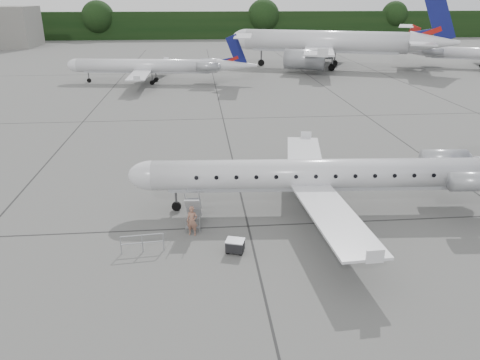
{
  "coord_description": "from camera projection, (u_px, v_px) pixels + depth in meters",
  "views": [
    {
      "loc": [
        -8.57,
        -21.39,
        12.65
      ],
      "look_at": [
        -6.19,
        4.61,
        2.3
      ],
      "focal_mm": 35.0,
      "sensor_mm": 36.0,
      "label": 1
    }
  ],
  "objects": [
    {
      "name": "baggage_cart",
      "position": [
        235.0,
        246.0,
        24.54
      ],
      "size": [
        1.08,
        0.97,
        0.78
      ],
      "primitive_type": null,
      "rotation": [
        0.0,
        0.0,
        -0.3
      ],
      "color": "black",
      "rests_on": "ground"
    },
    {
      "name": "treeline",
      "position": [
        223.0,
        25.0,
        144.07
      ],
      "size": [
        260.0,
        4.0,
        8.0
      ],
      "primitive_type": "cube",
      "color": "black",
      "rests_on": "ground"
    },
    {
      "name": "main_regional_jet",
      "position": [
        316.0,
        160.0,
        28.48
      ],
      "size": [
        26.83,
        20.1,
        6.59
      ],
      "primitive_type": null,
      "rotation": [
        0.0,
        0.0,
        -0.06
      ],
      "color": "silver",
      "rests_on": "ground"
    },
    {
      "name": "bg_regional_left",
      "position": [
        146.0,
        59.0,
        70.89
      ],
      "size": [
        30.03,
        23.46,
        7.22
      ],
      "primitive_type": null,
      "rotation": [
        0.0,
        0.0,
        -0.14
      ],
      "color": "silver",
      "rests_on": "ground"
    },
    {
      "name": "ground",
      "position": [
        362.0,
        247.0,
        25.19
      ],
      "size": [
        320.0,
        320.0,
        0.0
      ],
      "primitive_type": "plane",
      "color": "#5C5C59",
      "rests_on": "ground"
    },
    {
      "name": "safety_railing",
      "position": [
        142.0,
        244.0,
        24.53
      ],
      "size": [
        2.2,
        0.28,
        1.0
      ],
      "primitive_type": null,
      "rotation": [
        0.0,
        0.0,
        0.09
      ],
      "color": "#979A9F",
      "rests_on": "ground"
    },
    {
      "name": "passenger",
      "position": [
        192.0,
        221.0,
        26.18
      ],
      "size": [
        0.72,
        0.57,
        1.74
      ],
      "primitive_type": "imported",
      "rotation": [
        0.0,
        0.0,
        -0.26
      ],
      "color": "#8E5F4D",
      "rests_on": "ground"
    },
    {
      "name": "bg_narrowbody",
      "position": [
        325.0,
        31.0,
        84.25
      ],
      "size": [
        44.44,
        38.41,
        13.39
      ],
      "primitive_type": null,
      "rotation": [
        0.0,
        0.0,
        -0.37
      ],
      "color": "silver",
      "rests_on": "ground"
    },
    {
      "name": "airstair",
      "position": [
        193.0,
        209.0,
        27.24
      ],
      "size": [
        0.98,
        2.16,
        2.07
      ],
      "primitive_type": null,
      "rotation": [
        0.0,
        0.0,
        -0.06
      ],
      "color": "silver",
      "rests_on": "ground"
    }
  ]
}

